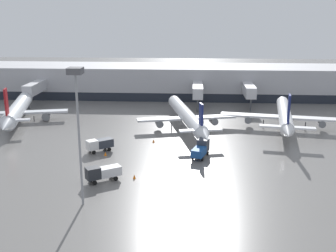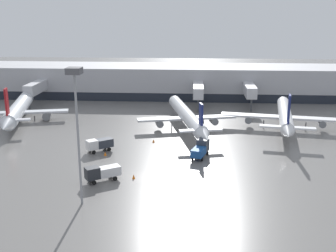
# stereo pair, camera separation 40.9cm
# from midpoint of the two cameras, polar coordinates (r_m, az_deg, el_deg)

# --- Properties ---
(ground_plane) EXTENTS (320.00, 320.00, 0.00)m
(ground_plane) POSITION_cam_midpoint_polar(r_m,az_deg,el_deg) (65.65, -2.52, -6.88)
(ground_plane) COLOR slate
(terminal_building) EXTENTS (160.00, 28.05, 9.00)m
(terminal_building) POSITION_cam_midpoint_polar(r_m,az_deg,el_deg) (124.01, 0.51, 6.09)
(terminal_building) COLOR #B2B2B7
(terminal_building) RESTS_ON ground_plane
(parked_jet_0) EXTENTS (21.30, 35.21, 8.34)m
(parked_jet_0) POSITION_cam_midpoint_polar(r_m,az_deg,el_deg) (90.31, 2.70, 1.38)
(parked_jet_0) COLOR silver
(parked_jet_0) RESTS_ON ground_plane
(parked_jet_1) EXTENTS (22.37, 33.57, 9.66)m
(parked_jet_1) POSITION_cam_midpoint_polar(r_m,az_deg,el_deg) (102.28, -19.55, 2.06)
(parked_jet_1) COLOR silver
(parked_jet_1) RESTS_ON ground_plane
(parked_jet_4) EXTENTS (27.31, 32.23, 9.66)m
(parked_jet_4) POSITION_cam_midpoint_polar(r_m,az_deg,el_deg) (93.42, 15.70, 1.39)
(parked_jet_4) COLOR white
(parked_jet_4) RESTS_ON ground_plane
(service_truck_0) EXTENTS (3.37, 5.53, 2.92)m
(service_truck_0) POSITION_cam_midpoint_polar(r_m,az_deg,el_deg) (73.64, 4.61, -3.09)
(service_truck_0) COLOR #19478C
(service_truck_0) RESTS_ON ground_plane
(service_truck_1) EXTENTS (5.39, 4.32, 2.48)m
(service_truck_1) POSITION_cam_midpoint_polar(r_m,az_deg,el_deg) (64.25, -8.74, -6.19)
(service_truck_1) COLOR silver
(service_truck_1) RESTS_ON ground_plane
(service_truck_2) EXTENTS (4.92, 4.33, 2.35)m
(service_truck_2) POSITION_cam_midpoint_polar(r_m,az_deg,el_deg) (77.32, -9.12, -2.40)
(service_truck_2) COLOR #2D333D
(service_truck_2) RESTS_ON ground_plane
(traffic_cone_0) EXTENTS (0.45, 0.45, 0.69)m
(traffic_cone_0) POSITION_cam_midpoint_polar(r_m,az_deg,el_deg) (64.98, -4.49, -6.83)
(traffic_cone_0) COLOR orange
(traffic_cone_0) RESTS_ON ground_plane
(traffic_cone_1) EXTENTS (0.48, 0.48, 0.69)m
(traffic_cone_1) POSITION_cam_midpoint_polar(r_m,az_deg,el_deg) (75.41, -8.35, -3.71)
(traffic_cone_1) COLOR orange
(traffic_cone_1) RESTS_ON ground_plane
(traffic_cone_2) EXTENTS (0.47, 0.47, 0.56)m
(traffic_cone_2) POSITION_cam_midpoint_polar(r_m,az_deg,el_deg) (81.87, -1.83, -2.03)
(traffic_cone_2) COLOR orange
(traffic_cone_2) RESTS_ON ground_plane
(apron_light_mast_1) EXTENTS (1.80, 1.80, 18.21)m
(apron_light_mast_1) POSITION_cam_midpoint_polar(r_m,az_deg,el_deg) (53.56, -12.17, 3.69)
(apron_light_mast_1) COLOR gray
(apron_light_mast_1) RESTS_ON ground_plane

